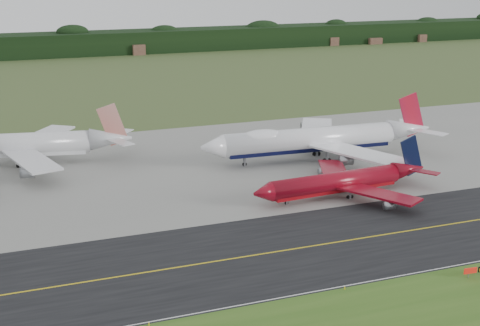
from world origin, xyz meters
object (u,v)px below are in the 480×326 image
Objects in this scene: jet_ba_747 at (317,139)px; jet_red_737 at (344,181)px; jet_star_tail at (20,145)px; taxiway_sign at (478,270)px.

jet_red_737 is at bearing -104.83° from jet_ba_747.
jet_ba_747 is 1.13× the size of jet_star_tail.
jet_red_737 is at bearing 91.03° from taxiway_sign.
jet_ba_747 is 12.51× the size of taxiway_sign.
jet_star_tail is at bearing 142.45° from jet_red_737.
jet_ba_747 is at bearing 75.17° from jet_red_737.
taxiway_sign is (64.34, -90.85, -3.70)m from jet_star_tail.
taxiway_sign is at bearing -88.97° from jet_red_737.
jet_ba_747 reaches higher than jet_star_tail.
jet_red_737 reaches higher than taxiway_sign.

